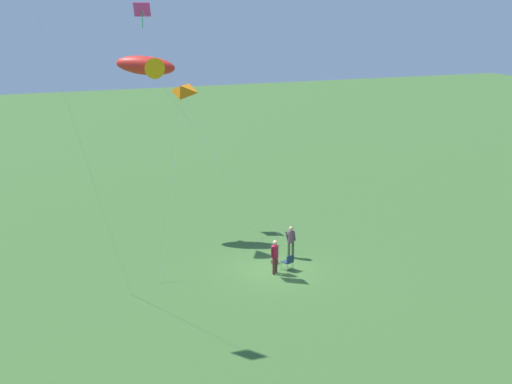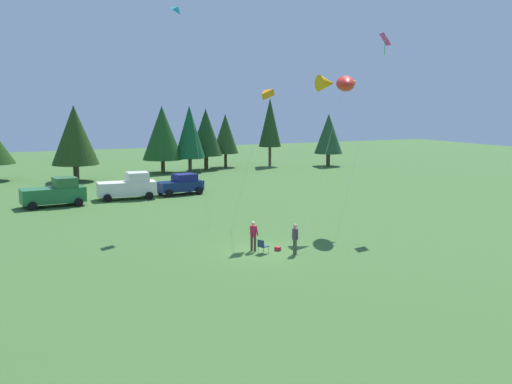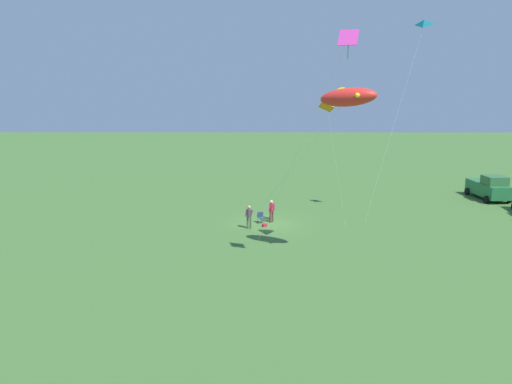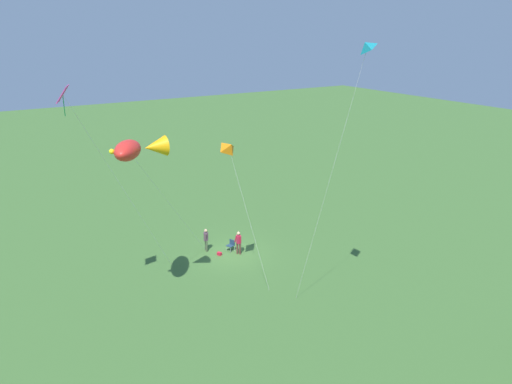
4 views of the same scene
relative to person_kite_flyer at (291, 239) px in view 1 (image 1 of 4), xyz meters
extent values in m
plane|color=#3D662E|center=(-1.44, 1.49, -1.02)|extent=(160.00, 160.00, 0.00)
cylinder|color=#455238|center=(0.01, 0.11, -0.60)|extent=(0.14, 0.14, 0.85)
cylinder|color=#455238|center=(-0.02, -0.11, -0.60)|extent=(0.14, 0.14, 0.85)
cylinder|color=#573C4B|center=(0.00, 0.00, 0.14)|extent=(0.39, 0.39, 0.62)
sphere|color=tan|center=(0.00, 0.00, 0.60)|extent=(0.24, 0.24, 0.24)
cylinder|color=#573C4B|center=(0.09, 0.19, 0.17)|extent=(0.12, 0.23, 0.56)
cylinder|color=#573C4B|center=(0.02, -0.21, 0.17)|extent=(0.12, 0.18, 0.56)
cube|color=#20364F|center=(-1.53, 0.91, -0.60)|extent=(0.62, 0.62, 0.04)
cube|color=#20364F|center=(-1.73, 0.83, -0.40)|extent=(0.21, 0.46, 0.40)
cylinder|color=#A5A8AD|center=(-1.41, 1.18, -0.81)|extent=(0.03, 0.03, 0.42)
cylinder|color=#A5A8AD|center=(-1.26, 0.79, -0.81)|extent=(0.03, 0.03, 0.42)
cylinder|color=#A5A8AD|center=(-1.80, 1.03, -0.81)|extent=(0.03, 0.03, 0.42)
cylinder|color=#A5A8AD|center=(-1.65, 0.64, -0.81)|extent=(0.03, 0.03, 0.42)
cylinder|color=brown|center=(-1.86, 1.79, -0.60)|extent=(0.14, 0.14, 0.85)
cylinder|color=brown|center=(-1.73, 1.60, -0.60)|extent=(0.14, 0.14, 0.85)
cylinder|color=#A41B34|center=(-1.79, 1.69, 0.14)|extent=(0.47, 0.47, 0.62)
sphere|color=tan|center=(-1.79, 1.69, 0.60)|extent=(0.24, 0.24, 0.24)
cylinder|color=#A41B34|center=(-1.86, 1.89, 0.17)|extent=(0.13, 0.13, 0.55)
cylinder|color=#A41B34|center=(-1.63, 1.56, 0.17)|extent=(0.20, 0.23, 0.56)
cube|color=red|center=(-0.50, 1.14, -0.91)|extent=(0.34, 0.38, 0.22)
ellipsoid|color=red|center=(6.99, 5.78, 8.70)|extent=(2.71, 3.58, 1.32)
cone|color=#F8A80D|center=(5.49, 5.78, 8.70)|extent=(1.17, 1.10, 1.10)
sphere|color=yellow|center=(7.91, 6.12, 8.82)|extent=(0.27, 0.27, 0.27)
cylinder|color=silver|center=(3.48, 2.74, 3.84)|extent=(7.05, 6.09, 9.72)
cylinder|color=#4C3823|center=(-0.04, -0.29, -1.02)|extent=(0.04, 0.04, 0.01)
cube|color=#D737A1|center=(9.74, 5.21, 11.68)|extent=(0.87, 1.10, 0.81)
cylinder|color=green|center=(9.74, 5.21, 11.11)|extent=(0.04, 0.04, 0.96)
cylinder|color=silver|center=(6.40, 2.95, 5.33)|extent=(6.70, 4.54, 12.71)
cylinder|color=#4C3823|center=(3.06, 0.68, -1.02)|extent=(0.04, 0.04, 0.01)
cylinder|color=silver|center=(-2.11, 10.85, 6.35)|extent=(0.81, 3.86, 14.74)
cylinder|color=#4C3823|center=(-1.71, 8.93, -1.02)|extent=(0.04, 0.04, 0.01)
pyramid|color=orange|center=(0.79, 5.59, 8.00)|extent=(1.46, 1.36, 0.81)
cylinder|color=silver|center=(0.03, 6.38, 3.42)|extent=(1.70, 1.85, 8.87)
cylinder|color=#4C3823|center=(-0.81, 7.30, -1.02)|extent=(0.04, 0.04, 0.01)
camera|label=1|loc=(-32.34, 15.03, 12.09)|focal=50.00mm
camera|label=2|loc=(-16.02, -28.65, 7.44)|focal=42.00mm
camera|label=3|loc=(35.69, 0.80, 9.23)|focal=35.00mm
camera|label=4|loc=(14.45, 30.57, 14.75)|focal=35.00mm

